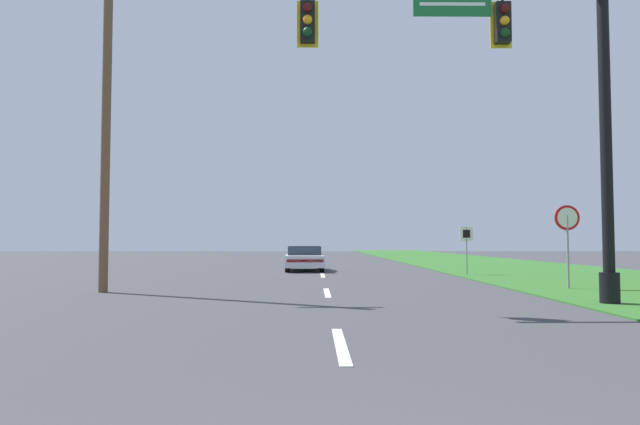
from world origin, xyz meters
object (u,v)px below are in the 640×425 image
signal_mast (525,91)px  utility_pole_near (107,97)px  stop_sign (567,228)px  car_ahead (304,258)px  route_sign_post (466,239)px

signal_mast → utility_pole_near: size_ratio=0.75×
stop_sign → signal_mast: bearing=-123.8°
car_ahead → stop_sign: 13.75m
route_sign_post → signal_mast: bearing=-98.2°
car_ahead → route_sign_post: (7.02, -3.76, 0.92)m
stop_sign → utility_pole_near: bearing=-176.8°
signal_mast → route_sign_post: 11.97m
stop_sign → utility_pole_near: (-13.66, -0.76, 3.77)m
signal_mast → utility_pole_near: (-10.92, 3.33, 0.69)m
route_sign_post → utility_pole_near: bearing=-147.4°
signal_mast → route_sign_post: bearing=81.8°
signal_mast → stop_sign: 5.81m
car_ahead → utility_pole_near: (-5.54, -11.78, 5.03)m
utility_pole_near → car_ahead: bearing=64.8°
route_sign_post → stop_sign: bearing=-81.3°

